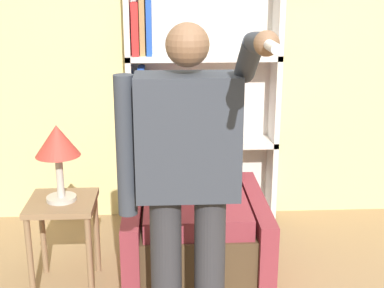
# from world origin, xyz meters

# --- Properties ---
(wall_back) EXTENTS (8.00, 0.11, 2.80)m
(wall_back) POSITION_xyz_m (0.00, 2.03, 1.41)
(wall_back) COLOR #DBCC84
(wall_back) RESTS_ON ground_plane
(bookcase) EXTENTS (1.12, 0.28, 1.96)m
(bookcase) POSITION_xyz_m (-0.35, 1.87, 0.96)
(bookcase) COLOR silver
(bookcase) RESTS_ON ground_plane
(armchair) EXTENTS (0.85, 0.90, 1.16)m
(armchair) POSITION_xyz_m (-0.34, 1.01, 0.36)
(armchair) COLOR #4C3823
(armchair) RESTS_ON ground_plane
(person_standing) EXTENTS (0.62, 0.78, 1.67)m
(person_standing) POSITION_xyz_m (-0.42, 0.24, 0.96)
(person_standing) COLOR #2D2D33
(person_standing) RESTS_ON ground_plane
(side_table) EXTENTS (0.40, 0.40, 0.58)m
(side_table) POSITION_xyz_m (-1.14, 0.94, 0.47)
(side_table) COLOR #846647
(side_table) RESTS_ON ground_plane
(table_lamp) EXTENTS (0.26, 0.26, 0.47)m
(table_lamp) POSITION_xyz_m (-1.14, 0.94, 0.92)
(table_lamp) COLOR #B7B2A8
(table_lamp) RESTS_ON side_table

